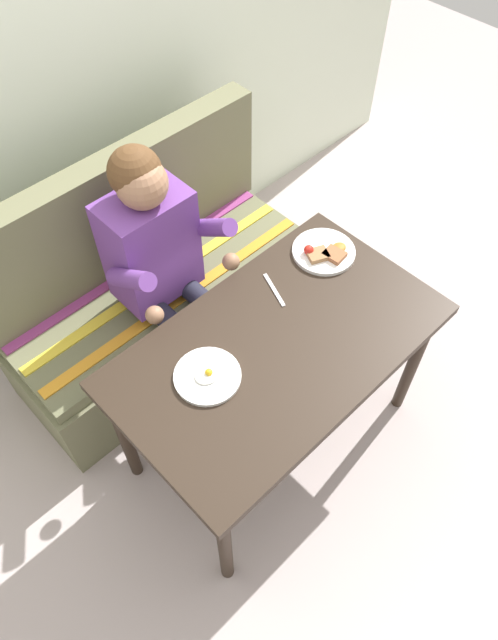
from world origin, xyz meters
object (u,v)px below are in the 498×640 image
at_px(couch, 157,294).
at_px(plate_breakfast, 324,252).
at_px(plate_eggs, 207,376).
at_px(fork, 274,290).
at_px(table, 278,356).
at_px(person, 162,259).

relative_size(couch, plate_breakfast, 5.74).
distance_m(plate_breakfast, plate_eggs, 0.72).
xyz_separation_m(plate_breakfast, fork, (-0.27, 0.01, -0.01)).
relative_size(table, fork, 7.06).
height_order(plate_eggs, fork, plate_eggs).
height_order(couch, person, person).
bearing_deg(person, plate_eggs, -113.43).
height_order(couch, plate_eggs, couch).
bearing_deg(plate_breakfast, table, -158.13).
distance_m(couch, person, 0.45).
bearing_deg(couch, plate_breakfast, -53.55).
bearing_deg(fork, plate_eggs, -144.97).
bearing_deg(fork, plate_breakfast, 19.41).
distance_m(couch, plate_eggs, 0.85).
bearing_deg(plate_eggs, couch, 68.57).
height_order(table, person, person).
relative_size(couch, fork, 8.47).
relative_size(person, fork, 7.13).
bearing_deg(person, table, -85.42).
bearing_deg(fork, person, 137.43).
distance_m(couch, fork, 0.73).
xyz_separation_m(couch, plate_eggs, (-0.27, -0.70, 0.41)).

